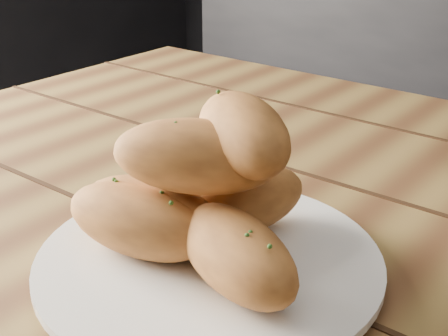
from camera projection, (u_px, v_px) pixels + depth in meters
plate at (209, 264)px, 0.52m from camera, size 0.29×0.29×0.02m
bread_rolls at (199, 197)px, 0.50m from camera, size 0.24×0.20×0.13m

